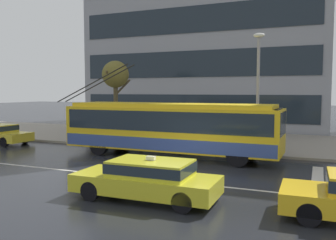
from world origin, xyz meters
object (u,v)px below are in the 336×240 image
at_px(street_tree_bare, 115,76).
at_px(trolleybus, 170,127).
at_px(pedestrian_approaching_curb, 142,127).
at_px(street_lamp, 258,82).
at_px(taxi_oncoming_near, 148,178).
at_px(pedestrian_at_shelter, 247,124).
at_px(bus_shelter, 186,113).

bearing_deg(street_tree_bare, trolleybus, -37.75).
height_order(pedestrian_approaching_curb, street_lamp, street_lamp).
bearing_deg(pedestrian_approaching_curb, street_tree_bare, 149.13).
xyz_separation_m(taxi_oncoming_near, pedestrian_at_shelter, (1.35, 9.29, 0.97)).
bearing_deg(street_lamp, street_tree_bare, 167.20).
bearing_deg(pedestrian_approaching_curb, taxi_oncoming_near, -62.00).
relative_size(pedestrian_at_shelter, street_tree_bare, 0.35).
distance_m(taxi_oncoming_near, street_tree_bare, 15.03).
distance_m(bus_shelter, pedestrian_approaching_curb, 2.94).
height_order(taxi_oncoming_near, bus_shelter, bus_shelter).
bearing_deg(street_lamp, trolleybus, -149.63).
bearing_deg(trolleybus, taxi_oncoming_near, -72.72).
bearing_deg(bus_shelter, pedestrian_approaching_curb, -163.56).
distance_m(pedestrian_at_shelter, street_tree_bare, 10.41).
bearing_deg(street_tree_bare, pedestrian_approaching_curb, -30.87).
relative_size(taxi_oncoming_near, bus_shelter, 1.27).
height_order(pedestrian_approaching_curb, street_tree_bare, street_tree_bare).
bearing_deg(street_tree_bare, taxi_oncoming_near, -55.07).
xyz_separation_m(trolleybus, street_tree_bare, (-6.09, 4.71, 2.91)).
relative_size(pedestrian_approaching_curb, street_tree_bare, 0.32).
relative_size(trolleybus, street_tree_bare, 2.37).
height_order(bus_shelter, street_tree_bare, street_tree_bare).
relative_size(taxi_oncoming_near, pedestrian_at_shelter, 2.43).
relative_size(taxi_oncoming_near, street_lamp, 0.73).
height_order(pedestrian_at_shelter, pedestrian_approaching_curb, pedestrian_at_shelter).
xyz_separation_m(bus_shelter, street_lamp, (4.58, -1.36, 1.86)).
bearing_deg(taxi_oncoming_near, street_tree_bare, 124.93).
xyz_separation_m(street_lamp, street_tree_bare, (-10.18, 2.31, 0.55)).
bearing_deg(pedestrian_at_shelter, street_lamp, 33.31).
relative_size(taxi_oncoming_near, pedestrian_approaching_curb, 2.72).
bearing_deg(street_lamp, bus_shelter, 163.42).
bearing_deg(taxi_oncoming_near, street_lamp, 79.11).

